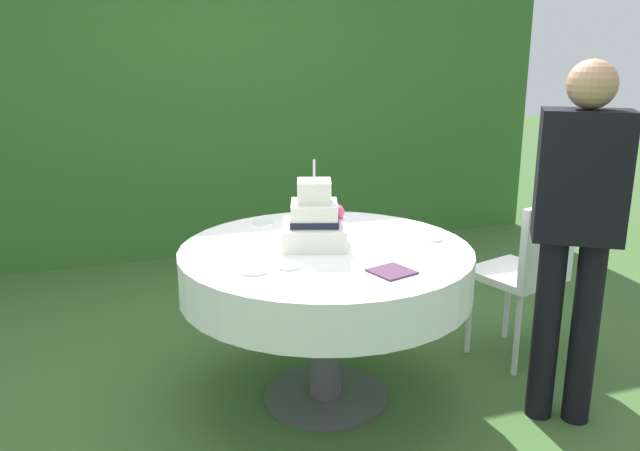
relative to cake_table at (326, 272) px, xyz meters
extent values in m
plane|color=#3D602D|center=(0.00, 0.00, -0.64)|extent=(20.00, 20.00, 0.00)
cube|color=#336628|center=(0.00, 2.64, 0.74)|extent=(5.41, 0.53, 2.77)
cylinder|color=#4C4C51|center=(0.00, 0.00, -0.63)|extent=(0.60, 0.60, 0.02)
cylinder|color=#4C4C51|center=(0.00, 0.00, -0.28)|extent=(0.15, 0.15, 0.73)
cylinder|color=olive|center=(0.00, 0.00, 0.10)|extent=(1.30, 1.30, 0.03)
cylinder|color=white|center=(0.00, 0.00, 0.01)|extent=(1.33, 1.33, 0.21)
cube|color=white|center=(-0.04, 0.06, 0.17)|extent=(0.36, 0.36, 0.10)
cube|color=white|center=(-0.04, 0.06, 0.27)|extent=(0.26, 0.26, 0.10)
cube|color=black|center=(-0.04, 0.06, 0.24)|extent=(0.27, 0.27, 0.03)
cube|color=white|center=(-0.04, 0.06, 0.37)|extent=(0.19, 0.19, 0.10)
sphere|color=#E04C8C|center=(0.09, 0.13, 0.24)|extent=(0.08, 0.08, 0.08)
cylinder|color=silver|center=(-0.04, 0.06, 0.47)|extent=(0.01, 0.01, 0.09)
cylinder|color=white|center=(-0.23, -0.20, 0.12)|extent=(0.11, 0.11, 0.01)
cylinder|color=white|center=(0.52, -0.03, 0.12)|extent=(0.10, 0.10, 0.01)
cylinder|color=white|center=(-0.17, 0.48, 0.12)|extent=(0.10, 0.10, 0.01)
cylinder|color=white|center=(-0.38, -0.21, 0.12)|extent=(0.12, 0.12, 0.01)
cube|color=#4C2D47|center=(0.15, -0.40, 0.12)|extent=(0.20, 0.20, 0.01)
cylinder|color=white|center=(1.21, 0.30, -0.42)|extent=(0.03, 0.03, 0.45)
cylinder|color=white|center=(0.90, 0.21, -0.42)|extent=(0.03, 0.03, 0.45)
cylinder|color=white|center=(1.30, 0.00, -0.42)|extent=(0.03, 0.03, 0.45)
cylinder|color=white|center=(1.00, -0.10, -0.42)|extent=(0.03, 0.03, 0.45)
cube|color=white|center=(1.10, 0.10, -0.17)|extent=(0.50, 0.50, 0.04)
cube|color=white|center=(1.16, -0.07, 0.05)|extent=(0.39, 0.16, 0.40)
cylinder|color=black|center=(1.02, -0.54, -0.22)|extent=(0.12, 0.12, 0.85)
cylinder|color=black|center=(0.88, -0.45, -0.22)|extent=(0.12, 0.12, 0.85)
cube|color=black|center=(0.95, -0.50, 0.48)|extent=(0.41, 0.36, 0.55)
sphere|color=#A87A5B|center=(0.95, -0.50, 0.86)|extent=(0.20, 0.20, 0.20)
camera|label=1|loc=(-0.93, -2.71, 1.03)|focal=37.20mm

